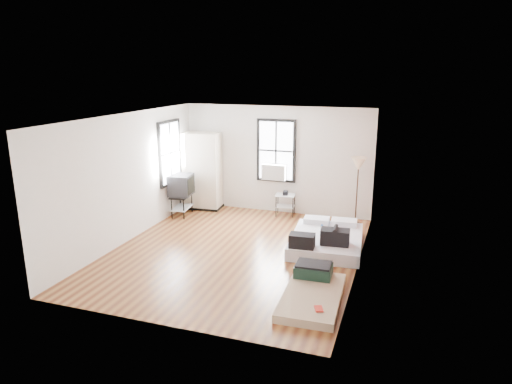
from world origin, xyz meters
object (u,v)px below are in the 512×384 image
(floor_lamp, at_px, (358,167))
(tv_stand, at_px, (181,186))
(mattress_bare, at_px, (313,290))
(side_table, at_px, (285,199))
(wardrobe, at_px, (202,171))
(mattress_main, at_px, (326,240))

(floor_lamp, relative_size, tv_stand, 1.53)
(mattress_bare, height_order, side_table, side_table)
(floor_lamp, bearing_deg, tv_stand, -169.81)
(mattress_bare, height_order, tv_stand, tv_stand)
(wardrobe, bearing_deg, floor_lamp, -4.39)
(mattress_bare, height_order, floor_lamp, floor_lamp)
(floor_lamp, xyz_separation_m, tv_stand, (-4.36, -0.78, -0.64))
(tv_stand, bearing_deg, wardrobe, 66.79)
(mattress_main, distance_m, side_table, 2.36)
(wardrobe, bearing_deg, tv_stand, -109.67)
(wardrobe, relative_size, side_table, 3.17)
(side_table, distance_m, tv_stand, 2.71)
(wardrobe, height_order, tv_stand, wardrobe)
(mattress_main, xyz_separation_m, side_table, (-1.41, 1.87, 0.27))
(tv_stand, bearing_deg, side_table, 10.59)
(side_table, height_order, tv_stand, tv_stand)
(mattress_bare, bearing_deg, tv_stand, 139.54)
(mattress_bare, xyz_separation_m, wardrobe, (-3.92, 4.05, 0.92))
(mattress_main, bearing_deg, floor_lamp, 72.93)
(side_table, bearing_deg, tv_stand, -161.47)
(tv_stand, bearing_deg, floor_lamp, 2.25)
(mattress_main, relative_size, mattress_bare, 1.17)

